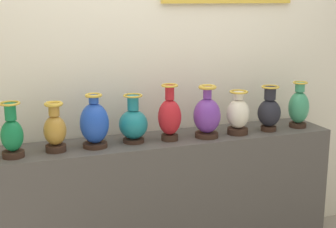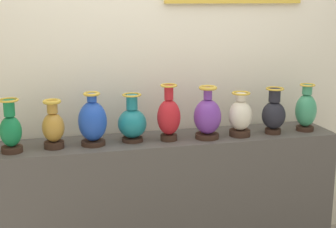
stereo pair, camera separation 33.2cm
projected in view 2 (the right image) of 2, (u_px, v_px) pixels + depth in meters
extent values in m
cube|color=#4C4742|center=(168.00, 201.00, 3.47)|extent=(2.35, 0.42, 0.92)
cube|color=beige|center=(159.00, 75.00, 3.53)|extent=(3.67, 0.10, 2.63)
cylinder|color=#382319|center=(12.00, 149.00, 3.05)|extent=(0.13, 0.13, 0.04)
ellipsoid|color=#14723D|center=(11.00, 131.00, 3.03)|extent=(0.13, 0.13, 0.19)
cylinder|color=#14723D|center=(9.00, 108.00, 2.99)|extent=(0.07, 0.07, 0.10)
torus|color=gold|center=(8.00, 100.00, 2.98)|extent=(0.12, 0.12, 0.01)
cylinder|color=#382319|center=(54.00, 145.00, 3.14)|extent=(0.13, 0.13, 0.04)
ellipsoid|color=#B27F2D|center=(53.00, 127.00, 3.11)|extent=(0.14, 0.14, 0.19)
cylinder|color=#B27F2D|center=(52.00, 107.00, 3.09)|extent=(0.07, 0.07, 0.07)
torus|color=gold|center=(52.00, 102.00, 3.08)|extent=(0.12, 0.12, 0.02)
cylinder|color=#382319|center=(93.00, 143.00, 3.21)|extent=(0.16, 0.16, 0.03)
ellipsoid|color=#1E47B2|center=(93.00, 121.00, 3.17)|extent=(0.18, 0.18, 0.26)
cylinder|color=#1E47B2|center=(92.00, 98.00, 3.14)|extent=(0.06, 0.06, 0.05)
torus|color=gold|center=(92.00, 94.00, 3.13)|extent=(0.11, 0.11, 0.02)
cylinder|color=#382319|center=(132.00, 139.00, 3.29)|extent=(0.14, 0.14, 0.03)
ellipsoid|color=#19727A|center=(132.00, 123.00, 3.26)|extent=(0.19, 0.19, 0.19)
cylinder|color=#19727A|center=(132.00, 102.00, 3.23)|extent=(0.07, 0.07, 0.10)
torus|color=gold|center=(132.00, 95.00, 3.22)|extent=(0.13, 0.13, 0.01)
cylinder|color=#382319|center=(169.00, 137.00, 3.31)|extent=(0.11, 0.11, 0.04)
ellipsoid|color=red|center=(169.00, 117.00, 3.28)|extent=(0.16, 0.16, 0.24)
cylinder|color=red|center=(169.00, 93.00, 3.24)|extent=(0.06, 0.06, 0.09)
torus|color=gold|center=(169.00, 85.00, 3.23)|extent=(0.11, 0.11, 0.02)
cylinder|color=#382319|center=(207.00, 136.00, 3.36)|extent=(0.16, 0.16, 0.03)
ellipsoid|color=#6B3393|center=(207.00, 117.00, 3.33)|extent=(0.18, 0.18, 0.24)
cylinder|color=#6B3393|center=(208.00, 94.00, 3.29)|extent=(0.06, 0.06, 0.08)
torus|color=gold|center=(208.00, 88.00, 3.28)|extent=(0.12, 0.12, 0.02)
cylinder|color=#382319|center=(240.00, 133.00, 3.42)|extent=(0.14, 0.14, 0.04)
ellipsoid|color=beige|center=(240.00, 115.00, 3.39)|extent=(0.16, 0.16, 0.21)
cylinder|color=beige|center=(241.00, 97.00, 3.36)|extent=(0.07, 0.07, 0.05)
torus|color=gold|center=(241.00, 93.00, 3.35)|extent=(0.13, 0.13, 0.01)
cylinder|color=#382319|center=(273.00, 131.00, 3.48)|extent=(0.11, 0.11, 0.03)
ellipsoid|color=black|center=(274.00, 115.00, 3.45)|extent=(0.16, 0.16, 0.19)
cylinder|color=black|center=(275.00, 95.00, 3.42)|extent=(0.08, 0.08, 0.09)
torus|color=gold|center=(275.00, 89.00, 3.41)|extent=(0.13, 0.13, 0.01)
cylinder|color=#382319|center=(305.00, 128.00, 3.56)|extent=(0.12, 0.12, 0.03)
ellipsoid|color=#388C60|center=(306.00, 110.00, 3.53)|extent=(0.15, 0.15, 0.23)
cylinder|color=#388C60|center=(307.00, 90.00, 3.49)|extent=(0.07, 0.07, 0.07)
torus|color=gold|center=(308.00, 85.00, 3.48)|extent=(0.11, 0.11, 0.01)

